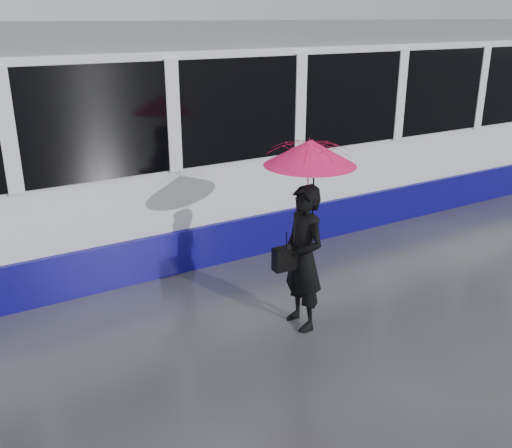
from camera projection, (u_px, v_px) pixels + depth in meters
ground at (254, 300)px, 7.29m from camera, size 90.00×90.00×0.00m
rails at (176, 238)px, 9.30m from camera, size 34.00×1.51×0.02m
tram at (281, 127)px, 9.73m from camera, size 26.00×2.56×3.35m
woman at (303, 258)px, 6.43m from camera, size 0.43×0.63×1.70m
umbrella at (310, 170)px, 6.10m from camera, size 1.03×1.03×1.15m
handbag at (286, 258)px, 6.32m from camera, size 0.31×0.14×0.44m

